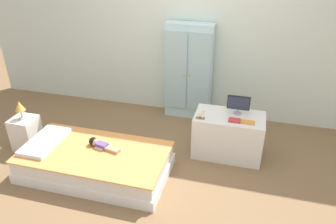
# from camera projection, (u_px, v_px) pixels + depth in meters

# --- Properties ---
(ground_plane) EXTENTS (10.00, 10.00, 0.02)m
(ground_plane) POSITION_uv_depth(u_px,v_px,m) (161.00, 174.00, 3.67)
(ground_plane) COLOR brown
(back_wall) EXTENTS (6.40, 0.05, 2.70)m
(back_wall) POSITION_uv_depth(u_px,v_px,m) (193.00, 22.00, 4.37)
(back_wall) COLOR silver
(back_wall) RESTS_ON ground_plane
(bed) EXTENTS (1.62, 0.85, 0.29)m
(bed) POSITION_uv_depth(u_px,v_px,m) (96.00, 162.00, 3.62)
(bed) COLOR white
(bed) RESTS_ON ground_plane
(pillow) EXTENTS (0.32, 0.61, 0.05)m
(pillow) POSITION_uv_depth(u_px,v_px,m) (45.00, 141.00, 3.68)
(pillow) COLOR silver
(pillow) RESTS_ON bed
(doll) EXTENTS (0.39, 0.16, 0.10)m
(doll) POSITION_uv_depth(u_px,v_px,m) (99.00, 144.00, 3.61)
(doll) COLOR #6B4CB2
(doll) RESTS_ON bed
(nightstand) EXTENTS (0.28, 0.28, 0.42)m
(nightstand) POSITION_uv_depth(u_px,v_px,m) (26.00, 133.00, 4.03)
(nightstand) COLOR silver
(nightstand) RESTS_ON ground_plane
(table_lamp) EXTENTS (0.12, 0.12, 0.23)m
(table_lamp) POSITION_uv_depth(u_px,v_px,m) (20.00, 107.00, 3.85)
(table_lamp) COLOR #B7B2AD
(table_lamp) RESTS_ON nightstand
(wardrobe) EXTENTS (0.65, 0.24, 1.36)m
(wardrobe) POSITION_uv_depth(u_px,v_px,m) (189.00, 72.00, 4.55)
(wardrobe) COLOR silver
(wardrobe) RESTS_ON ground_plane
(tv_stand) EXTENTS (0.81, 0.46, 0.53)m
(tv_stand) POSITION_uv_depth(u_px,v_px,m) (228.00, 135.00, 3.88)
(tv_stand) COLOR silver
(tv_stand) RESTS_ON ground_plane
(tv_monitor) EXTENTS (0.26, 0.10, 0.23)m
(tv_monitor) POSITION_uv_depth(u_px,v_px,m) (238.00, 104.00, 3.74)
(tv_monitor) COLOR #99999E
(tv_monitor) RESTS_ON tv_stand
(rocking_horse_toy) EXTENTS (0.10, 0.04, 0.12)m
(rocking_horse_toy) POSITION_uv_depth(u_px,v_px,m) (201.00, 114.00, 3.68)
(rocking_horse_toy) COLOR #8E6642
(rocking_horse_toy) RESTS_ON tv_stand
(book_red) EXTENTS (0.14, 0.10, 0.02)m
(book_red) POSITION_uv_depth(u_px,v_px,m) (235.00, 120.00, 3.65)
(book_red) COLOR #CC3838
(book_red) RESTS_ON tv_stand
(book_orange) EXTENTS (0.15, 0.09, 0.01)m
(book_orange) POSITION_uv_depth(u_px,v_px,m) (248.00, 122.00, 3.62)
(book_orange) COLOR orange
(book_orange) RESTS_ON tv_stand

